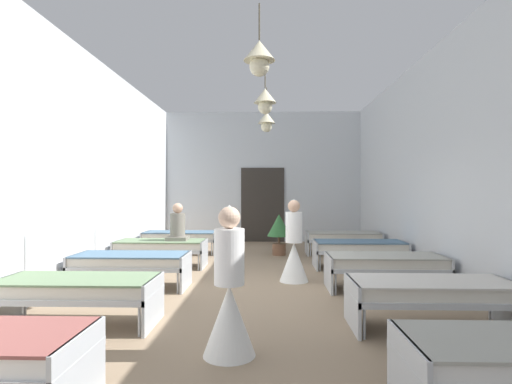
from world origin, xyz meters
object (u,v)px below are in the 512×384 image
(bed_left_row_1, at_px, (78,289))
(bed_right_row_2, at_px, (385,263))
(bed_right_row_1, at_px, (431,292))
(bed_right_row_4, at_px, (343,237))
(bed_right_row_3, at_px, (359,247))
(nurse_mid_aisle, at_px, (294,252))
(bed_left_row_3, at_px, (161,247))
(bed_left_row_2, at_px, (131,262))
(potted_plant, at_px, (279,229))
(nurse_near_aisle, at_px, (229,302))
(bed_left_row_4, at_px, (181,237))
(patient_seated_primary, at_px, (178,226))

(bed_left_row_1, distance_m, bed_right_row_2, 4.64)
(bed_right_row_1, distance_m, bed_right_row_4, 5.70)
(bed_right_row_3, bearing_deg, nurse_mid_aisle, -138.01)
(bed_left_row_3, height_order, nurse_mid_aisle, nurse_mid_aisle)
(bed_left_row_2, bearing_deg, potted_plant, 54.47)
(bed_left_row_2, xyz_separation_m, bed_right_row_3, (4.23, 1.90, 0.00))
(bed_right_row_4, distance_m, potted_plant, 1.68)
(bed_right_row_4, relative_size, potted_plant, 1.81)
(bed_left_row_2, relative_size, nurse_mid_aisle, 1.28)
(bed_left_row_2, distance_m, bed_right_row_4, 5.69)
(bed_left_row_3, height_order, bed_right_row_4, same)
(potted_plant, bearing_deg, bed_right_row_1, -73.31)
(bed_right_row_2, xyz_separation_m, nurse_near_aisle, (-2.30, -2.74, 0.09))
(bed_left_row_2, bearing_deg, bed_left_row_1, -90.00)
(bed_left_row_3, relative_size, bed_right_row_3, 1.00)
(nurse_mid_aisle, height_order, potted_plant, nurse_mid_aisle)
(nurse_near_aisle, bearing_deg, potted_plant, -30.74)
(bed_right_row_4, bearing_deg, bed_left_row_3, -155.81)
(bed_left_row_4, bearing_deg, bed_right_row_1, -53.43)
(nurse_mid_aisle, bearing_deg, bed_right_row_4, 40.93)
(bed_left_row_4, relative_size, bed_right_row_4, 1.00)
(bed_right_row_3, distance_m, bed_left_row_4, 4.64)
(nurse_mid_aisle, relative_size, patient_seated_primary, 1.86)
(nurse_near_aisle, height_order, nurse_mid_aisle, same)
(bed_left_row_1, relative_size, nurse_near_aisle, 1.28)
(bed_right_row_2, distance_m, bed_right_row_4, 3.80)
(nurse_mid_aisle, distance_m, potted_plant, 3.04)
(bed_right_row_1, distance_m, patient_seated_primary, 5.47)
(bed_right_row_3, bearing_deg, bed_right_row_2, -90.00)
(bed_left_row_3, relative_size, nurse_mid_aisle, 1.28)
(bed_left_row_1, height_order, nurse_near_aisle, nurse_near_aisle)
(bed_left_row_2, distance_m, potted_plant, 4.44)
(bed_left_row_2, relative_size, bed_left_row_4, 1.00)
(bed_right_row_3, height_order, nurse_mid_aisle, nurse_mid_aisle)
(bed_left_row_2, height_order, bed_right_row_3, same)
(bed_left_row_3, height_order, nurse_near_aisle, nurse_near_aisle)
(bed_left_row_2, height_order, bed_left_row_4, same)
(bed_right_row_1, xyz_separation_m, bed_left_row_4, (-4.23, 5.70, 0.00))
(bed_right_row_1, height_order, bed_right_row_2, same)
(bed_left_row_3, bearing_deg, bed_right_row_3, 0.00)
(patient_seated_primary, bearing_deg, bed_left_row_3, -175.81)
(patient_seated_primary, height_order, potted_plant, patient_seated_primary)
(potted_plant, bearing_deg, patient_seated_primary, -142.91)
(bed_left_row_2, relative_size, bed_left_row_3, 1.00)
(nurse_near_aisle, bearing_deg, bed_left_row_1, 41.47)
(bed_right_row_4, xyz_separation_m, nurse_near_aisle, (-2.30, -6.54, 0.09))
(bed_right_row_2, bearing_deg, bed_right_row_3, 90.00)
(nurse_near_aisle, height_order, patient_seated_primary, nurse_near_aisle)
(bed_left_row_3, relative_size, potted_plant, 1.81)
(bed_right_row_2, bearing_deg, bed_left_row_3, 155.81)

